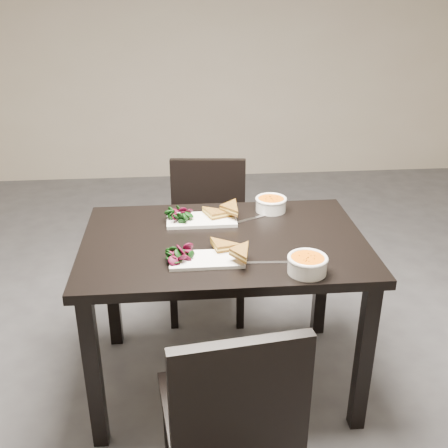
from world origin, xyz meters
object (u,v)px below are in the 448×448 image
(soup_bowl_near, at_px, (307,264))
(soup_bowl_far, at_px, (271,203))
(chair_near, at_px, (232,414))
(chair_far, at_px, (208,228))
(plate_far, at_px, (202,220))
(plate_near, at_px, (207,260))
(table, at_px, (224,259))

(soup_bowl_near, xyz_separation_m, soup_bowl_far, (-0.04, 0.59, -0.00))
(chair_near, bearing_deg, chair_far, 82.18)
(plate_far, bearing_deg, chair_near, -87.04)
(chair_near, relative_size, plate_near, 2.94)
(plate_near, height_order, soup_bowl_far, soup_bowl_far)
(plate_far, relative_size, soup_bowl_far, 2.10)
(soup_bowl_far, bearing_deg, plate_near, -125.08)
(plate_near, bearing_deg, table, 65.85)
(table, height_order, plate_far, plate_far)
(chair_near, xyz_separation_m, chair_far, (0.01, 1.41, 0.00))
(chair_near, bearing_deg, plate_near, 87.42)
(chair_near, distance_m, soup_bowl_near, 0.61)
(chair_far, height_order, soup_bowl_far, chair_far)
(soup_bowl_near, distance_m, plate_far, 0.62)
(plate_near, distance_m, soup_bowl_near, 0.39)
(plate_far, bearing_deg, plate_near, -89.88)
(plate_near, relative_size, plate_far, 0.92)
(chair_far, xyz_separation_m, soup_bowl_far, (0.28, -0.40, 0.30))
(table, relative_size, soup_bowl_far, 8.06)
(chair_far, distance_m, plate_far, 0.57)
(chair_far, xyz_separation_m, plate_far, (-0.05, -0.50, 0.27))
(table, xyz_separation_m, soup_bowl_near, (0.29, -0.31, 0.14))
(plate_far, bearing_deg, soup_bowl_near, -53.30)
(chair_near, distance_m, plate_near, 0.60)
(plate_near, relative_size, soup_bowl_far, 1.94)
(table, bearing_deg, soup_bowl_near, -47.40)
(table, distance_m, chair_near, 0.75)
(soup_bowl_near, relative_size, soup_bowl_far, 1.02)
(soup_bowl_near, distance_m, soup_bowl_far, 0.60)
(chair_near, bearing_deg, soup_bowl_far, 66.63)
(soup_bowl_near, bearing_deg, chair_far, 107.69)
(table, distance_m, soup_bowl_near, 0.44)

